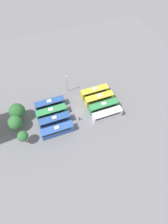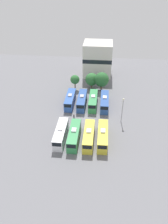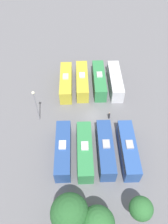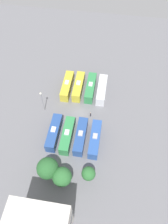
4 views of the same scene
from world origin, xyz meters
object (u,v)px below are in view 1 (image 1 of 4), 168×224
at_px(worker_person, 80,119).
at_px(tree_0, 23,136).
at_px(bus_0, 107,114).
at_px(tree_2, 17,111).
at_px(bus_1, 103,106).
at_px(bus_4, 57,130).
at_px(bus_2, 99,99).
at_px(tree_1, 15,122).
at_px(bus_5, 55,120).
at_px(bus_3, 95,92).
at_px(light_pole, 67,81).
at_px(bus_7, 50,104).
at_px(bus_6, 52,112).

height_order(worker_person, tree_0, tree_0).
height_order(bus_0, tree_2, tree_2).
distance_m(tree_0, tree_2, 9.71).
distance_m(bus_0, bus_1, 3.60).
distance_m(bus_0, bus_4, 17.59).
distance_m(bus_2, worker_person, 10.80).
relative_size(bus_4, tree_2, 1.51).
distance_m(bus_4, tree_2, 14.83).
relative_size(bus_1, tree_1, 1.76).
height_order(bus_5, tree_2, tree_2).
distance_m(bus_2, bus_5, 17.94).
xyz_separation_m(bus_1, bus_4, (-3.69, 17.85, 0.00)).
height_order(bus_3, light_pole, light_pole).
bearing_deg(bus_4, tree_0, 88.57).
relative_size(bus_3, bus_5, 1.00).
height_order(bus_3, tree_2, tree_2).
distance_m(worker_person, tree_1, 20.87).
xyz_separation_m(bus_7, tree_2, (-1.34, 10.97, 2.53)).
xyz_separation_m(bus_4, tree_0, (0.26, 10.38, 2.22)).
xyz_separation_m(light_pole, tree_0, (-16.13, 18.84, -1.42)).
xyz_separation_m(bus_2, bus_7, (3.77, 17.51, 0.00)).
distance_m(bus_4, bus_7, 11.30).
relative_size(bus_6, tree_2, 1.51).
bearing_deg(bus_5, tree_0, 109.07).
relative_size(bus_1, tree_2, 1.51).
xyz_separation_m(bus_6, worker_person, (-5.22, -8.41, -0.94)).
bearing_deg(bus_1, bus_7, 66.60).
bearing_deg(light_pole, bus_1, -143.52).
xyz_separation_m(worker_person, light_pole, (14.06, -0.10, 4.59)).
relative_size(light_pole, tree_0, 1.41).
bearing_deg(tree_0, worker_person, -83.70).
height_order(bus_4, bus_6, same).
relative_size(bus_0, tree_2, 1.51).
bearing_deg(bus_0, bus_3, 0.62).
bearing_deg(tree_0, bus_6, -54.79).
bearing_deg(bus_7, bus_1, -113.40).
xyz_separation_m(bus_3, light_pole, (5.26, 9.00, 3.65)).
bearing_deg(bus_2, bus_5, 101.59).
bearing_deg(bus_6, bus_1, -102.18).
bearing_deg(bus_6, tree_2, 77.29).
bearing_deg(bus_2, bus_0, 178.47).
distance_m(tree_1, tree_2, 3.96).
bearing_deg(bus_2, tree_1, 92.44).
bearing_deg(bus_5, tree_2, 61.05).
relative_size(bus_2, light_pole, 1.31).
bearing_deg(bus_2, worker_person, 118.89).
distance_m(bus_0, tree_1, 30.22).
xyz_separation_m(bus_4, light_pole, (16.39, -8.46, 3.65)).
relative_size(bus_1, bus_5, 1.00).
distance_m(bus_3, tree_1, 29.86).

